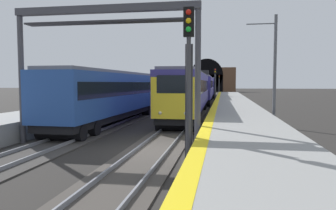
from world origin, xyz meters
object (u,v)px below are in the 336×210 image
Objects in this scene: train_main_approaching at (203,88)px; railway_signal_far at (219,83)px; overhead_signal_gantry at (105,39)px; train_adjacent_platform at (144,91)px; catenary_mast_near at (274,70)px; railway_signal_near at (189,72)px; railway_signal_mid at (215,83)px.

train_main_approaching is 45.21m from railway_signal_far.
railway_signal_far is 0.57× the size of overhead_signal_gantry.
overhead_signal_gantry is at bearing -5.07° from train_main_approaching.
railway_signal_far is (61.88, -6.99, 0.82)m from train_adjacent_platform.
catenary_mast_near is at bearing 3.77° from railway_signal_far.
train_adjacent_platform is 4.78× the size of catenary_mast_near.
train_adjacent_platform is 7.06× the size of railway_signal_far.
train_main_approaching is at bearing -177.25° from railway_signal_near.
railway_signal_mid reaches higher than train_adjacent_platform.
railway_signal_far is at bearing 3.77° from catenary_mast_near.
catenary_mast_near is (8.38, -9.11, -1.22)m from overhead_signal_gantry.
overhead_signal_gantry reaches higher than railway_signal_far.
railway_signal_near reaches higher than railway_signal_mid.
train_main_approaching is 1.69× the size of train_adjacent_platform.
train_main_approaching is 11.91× the size of railway_signal_far.
catenary_mast_near reaches higher than railway_signal_mid.
train_adjacent_platform is at bearing -6.45° from railway_signal_far.
railway_signal_far reaches higher than railway_signal_mid.
catenary_mast_near reaches higher than train_main_approaching.
train_adjacent_platform is 22.38m from railway_signal_near.
train_main_approaching is 10.78× the size of railway_signal_near.
train_adjacent_platform is at bearing 8.18° from overhead_signal_gantry.
railway_signal_near is at bearing 1.94° from train_main_approaching.
train_main_approaching is 27.15m from catenary_mast_near.
train_main_approaching reaches higher than train_adjacent_platform.
railway_signal_mid is (16.18, -6.99, 0.81)m from train_adjacent_platform.
train_adjacent_platform is 7.09× the size of railway_signal_mid.
train_adjacent_platform is 6.39× the size of railway_signal_near.
railway_signal_near is at bearing -160.36° from train_adjacent_platform.
overhead_signal_gantry is at bearing -170.41° from train_adjacent_platform.
railway_signal_near reaches higher than railway_signal_far.
railway_signal_far reaches higher than train_main_approaching.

